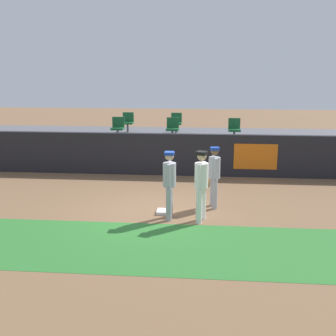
% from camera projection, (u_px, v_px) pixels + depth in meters
% --- Properties ---
extents(ground_plane, '(60.00, 60.00, 0.00)m').
position_uv_depth(ground_plane, '(158.00, 212.00, 11.64)').
color(ground_plane, brown).
extents(grass_foreground_strip, '(18.00, 2.80, 0.01)m').
position_uv_depth(grass_foreground_strip, '(146.00, 246.00, 9.41)').
color(grass_foreground_strip, '#2D722D').
rests_on(grass_foreground_strip, ground_plane).
extents(first_base, '(0.40, 0.40, 0.08)m').
position_uv_depth(first_base, '(165.00, 212.00, 11.55)').
color(first_base, white).
rests_on(first_base, ground_plane).
extents(player_fielder_home, '(0.46, 0.52, 1.79)m').
position_uv_depth(player_fielder_home, '(202.00, 181.00, 10.72)').
color(player_fielder_home, white).
rests_on(player_fielder_home, ground_plane).
extents(player_runner_visitor, '(0.33, 0.49, 1.74)m').
position_uv_depth(player_runner_visitor, '(169.00, 180.00, 10.92)').
color(player_runner_visitor, '#9EA3AD').
rests_on(player_runner_visitor, ground_plane).
extents(player_coach_visitor, '(0.37, 0.47, 1.68)m').
position_uv_depth(player_coach_visitor, '(214.00, 173.00, 11.84)').
color(player_coach_visitor, '#9EA3AD').
rests_on(player_coach_visitor, ground_plane).
extents(field_wall, '(18.00, 0.26, 1.49)m').
position_uv_depth(field_wall, '(172.00, 154.00, 15.52)').
color(field_wall, black).
rests_on(field_wall, ground_plane).
extents(bleacher_platform, '(18.00, 4.80, 1.06)m').
position_uv_depth(bleacher_platform, '(177.00, 148.00, 18.07)').
color(bleacher_platform, '#59595E').
rests_on(bleacher_platform, ground_plane).
extents(seat_front_center, '(0.47, 0.44, 0.84)m').
position_uv_depth(seat_front_center, '(173.00, 127.00, 16.75)').
color(seat_front_center, '#4C4C51').
rests_on(seat_front_center, bleacher_platform).
extents(seat_back_left, '(0.47, 0.44, 0.84)m').
position_uv_depth(seat_back_left, '(128.00, 121.00, 18.69)').
color(seat_back_left, '#4C4C51').
rests_on(seat_back_left, bleacher_platform).
extents(seat_front_left, '(0.47, 0.44, 0.84)m').
position_uv_depth(seat_front_left, '(118.00, 127.00, 16.95)').
color(seat_front_left, '#4C4C51').
rests_on(seat_front_left, bleacher_platform).
extents(seat_back_center, '(0.45, 0.44, 0.84)m').
position_uv_depth(seat_back_center, '(176.00, 122.00, 18.50)').
color(seat_back_center, '#4C4C51').
rests_on(seat_back_center, bleacher_platform).
extents(seat_front_right, '(0.45, 0.44, 0.84)m').
position_uv_depth(seat_front_right, '(234.00, 128.00, 16.54)').
color(seat_front_right, '#4C4C51').
rests_on(seat_front_right, bleacher_platform).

